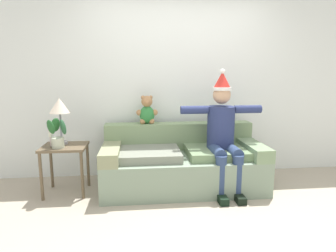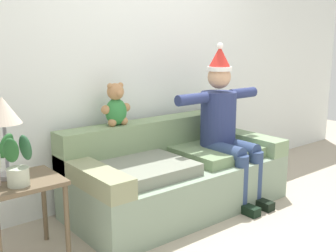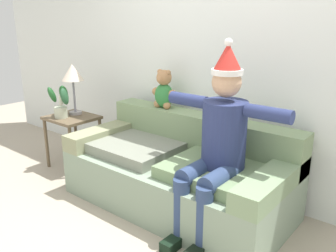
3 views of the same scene
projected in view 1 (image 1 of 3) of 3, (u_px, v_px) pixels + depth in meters
name	position (u px, v px, depth m)	size (l,w,h in m)	color
ground_plane	(197.00, 224.00, 2.79)	(10.00, 10.00, 0.00)	#AEA18C
back_wall	(177.00, 80.00, 4.07)	(7.00, 0.10, 2.70)	white
couch	(182.00, 163.00, 3.71)	(2.00, 0.95, 0.78)	gray
person_seated	(223.00, 131.00, 3.52)	(1.02, 0.77, 1.50)	navy
teddy_bear	(147.00, 111.00, 3.85)	(0.29, 0.17, 0.38)	#32803D
side_table	(65.00, 154.00, 3.45)	(0.52, 0.46, 0.59)	brown
table_lamp	(60.00, 108.00, 3.44)	(0.24, 0.24, 0.56)	gray
potted_plant	(57.00, 133.00, 3.31)	(0.24, 0.29, 0.36)	#B3BBA1
candle_tall	(51.00, 135.00, 3.37)	(0.04, 0.04, 0.22)	beige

